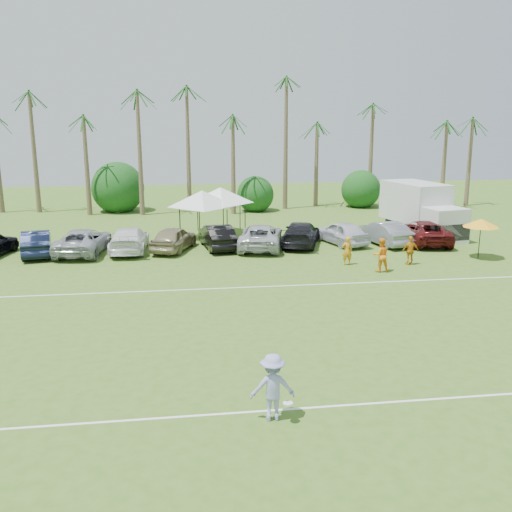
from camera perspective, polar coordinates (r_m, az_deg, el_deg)
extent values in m
plane|color=#3F631D|center=(14.56, -3.41, -19.33)|extent=(120.00, 120.00, 0.00)
cube|color=white|center=(16.27, -4.00, -15.52)|extent=(80.00, 0.10, 0.01)
cube|color=white|center=(27.38, -5.77, -3.33)|extent=(80.00, 0.10, 0.01)
cone|color=brown|center=(51.51, -20.68, 9.40)|extent=(0.44, 0.44, 10.00)
cone|color=brown|center=(50.77, -16.26, 10.24)|extent=(0.44, 0.44, 11.00)
cone|color=brown|center=(50.46, -11.60, 8.77)|extent=(0.44, 0.44, 8.00)
cone|color=brown|center=(50.33, -7.02, 9.50)|extent=(0.44, 0.44, 9.00)
cone|color=brown|center=(50.53, -2.42, 10.17)|extent=(0.44, 0.44, 10.00)
cone|color=brown|center=(51.04, 2.13, 10.77)|extent=(0.44, 0.44, 11.00)
cone|color=brown|center=(52.24, 7.59, 9.08)|extent=(0.44, 0.44, 8.00)
cone|color=brown|center=(53.75, 12.82, 9.52)|extent=(0.44, 0.44, 9.00)
cone|color=brown|center=(55.67, 17.74, 9.86)|extent=(0.44, 0.44, 10.00)
cone|color=brown|center=(57.48, 21.44, 10.17)|extent=(0.44, 0.44, 11.00)
cylinder|color=brown|center=(51.96, -13.57, 5.13)|extent=(0.30, 0.30, 1.40)
sphere|color=#124016|center=(51.82, -13.64, 6.34)|extent=(4.00, 4.00, 4.00)
cylinder|color=brown|center=(52.17, -0.29, 5.54)|extent=(0.30, 0.30, 1.40)
sphere|color=#124016|center=(52.03, -0.29, 6.74)|extent=(4.00, 4.00, 4.00)
cylinder|color=brown|center=(54.40, 10.26, 5.65)|extent=(0.30, 0.30, 1.40)
sphere|color=#124016|center=(54.26, 10.31, 6.80)|extent=(4.00, 4.00, 4.00)
imported|color=orange|center=(32.05, 9.09, 0.52)|extent=(0.60, 0.40, 1.60)
imported|color=orange|center=(30.88, 12.39, 0.10)|extent=(0.92, 0.73, 1.83)
imported|color=orange|center=(32.81, 15.18, 0.53)|extent=(0.97, 0.46, 1.62)
cube|color=silver|center=(42.03, 15.61, 5.24)|extent=(3.63, 5.44, 2.73)
cube|color=silver|center=(39.40, 18.35, 2.92)|extent=(2.84, 2.40, 2.29)
cube|color=black|center=(38.82, 19.04, 2.23)|extent=(2.53, 0.80, 1.09)
cube|color=#E5590C|center=(42.88, 17.09, 4.63)|extent=(0.35, 1.72, 0.98)
cylinder|color=black|center=(39.05, 16.81, 1.97)|extent=(0.51, 1.03, 0.98)
cylinder|color=black|center=(40.35, 19.34, 2.14)|extent=(0.51, 1.03, 0.98)
cylinder|color=black|center=(42.78, 13.27, 3.15)|extent=(0.51, 1.03, 0.98)
cylinder|color=black|center=(43.97, 15.69, 3.27)|extent=(0.51, 1.03, 0.98)
cylinder|color=black|center=(37.40, -7.59, 2.87)|extent=(0.06, 0.06, 2.18)
cylinder|color=black|center=(37.54, -2.90, 3.01)|extent=(0.06, 0.06, 2.18)
cylinder|color=black|center=(40.42, -7.64, 3.66)|extent=(0.06, 0.06, 2.18)
cylinder|color=black|center=(40.55, -3.29, 3.79)|extent=(0.06, 0.06, 2.18)
pyramid|color=silver|center=(38.63, -5.43, 6.54)|extent=(4.71, 4.71, 1.09)
cylinder|color=black|center=(38.74, -5.67, 3.31)|extent=(0.06, 0.06, 2.20)
cylinder|color=black|center=(38.98, -1.10, 3.44)|extent=(0.06, 0.06, 2.20)
cylinder|color=black|center=(41.80, -5.85, 4.05)|extent=(0.06, 0.06, 2.20)
cylinder|color=black|center=(42.02, -1.61, 4.17)|extent=(0.06, 0.06, 2.20)
pyramid|color=white|center=(40.04, -3.60, 6.87)|extent=(4.76, 4.76, 1.10)
cylinder|color=black|center=(35.52, 21.45, 1.43)|extent=(0.05, 0.05, 2.10)
cone|color=#FFAA1A|center=(35.33, 21.59, 3.09)|extent=(2.10, 2.10, 0.48)
imported|color=#9497D3|center=(15.61, 1.68, -12.97)|extent=(1.24, 0.75, 1.86)
cylinder|color=white|center=(15.59, 3.21, -14.49)|extent=(0.27, 0.27, 0.03)
imported|color=black|center=(36.39, -21.11, 1.26)|extent=(2.48, 4.83, 1.52)
imported|color=#9FA2A9|center=(35.91, -16.90, 1.43)|extent=(3.17, 5.73, 1.52)
imported|color=white|center=(35.74, -12.57, 1.63)|extent=(2.31, 5.30, 1.52)
imported|color=gray|center=(35.54, -8.24, 1.76)|extent=(3.21, 4.80, 1.52)
imported|color=black|center=(35.87, -3.92, 1.97)|extent=(2.25, 4.79, 1.52)
imported|color=#B6B8BC|center=(35.76, 0.46, 1.97)|extent=(3.62, 5.87, 1.52)
imported|color=black|center=(36.77, 4.51, 2.24)|extent=(3.70, 5.63, 1.52)
imported|color=silver|center=(37.42, 8.56, 2.33)|extent=(3.02, 4.78, 1.52)
imported|color=gray|center=(37.87, 12.68, 2.28)|extent=(2.59, 4.85, 1.52)
imported|color=#551213|center=(38.82, 16.46, 2.33)|extent=(3.23, 5.75, 1.52)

